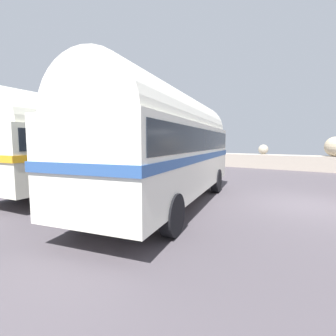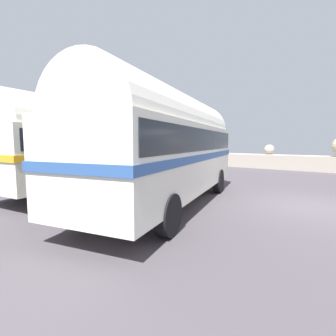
{
  "view_description": "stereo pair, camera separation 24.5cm",
  "coord_description": "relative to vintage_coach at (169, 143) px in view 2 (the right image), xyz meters",
  "views": [
    {
      "loc": [
        0.93,
        -9.15,
        2.08
      ],
      "look_at": [
        -3.68,
        -2.7,
        1.26
      ],
      "focal_mm": 26.64,
      "sensor_mm": 36.0,
      "label": 1
    },
    {
      "loc": [
        1.13,
        -9.0,
        2.08
      ],
      "look_at": [
        -3.68,
        -2.7,
        1.26
      ],
      "focal_mm": 26.64,
      "sensor_mm": 36.0,
      "label": 2
    }
  ],
  "objects": [
    {
      "name": "second_coach",
      "position": [
        -4.27,
        0.3,
        0.0
      ],
      "size": [
        3.74,
        8.86,
        3.7
      ],
      "rotation": [
        0.0,
        0.0,
        0.16
      ],
      "color": "black",
      "rests_on": "ground"
    },
    {
      "name": "vintage_coach",
      "position": [
        0.0,
        0.0,
        0.0
      ],
      "size": [
        4.44,
        8.91,
        3.7
      ],
      "rotation": [
        0.0,
        0.0,
        0.25
      ],
      "color": "black",
      "rests_on": "ground"
    },
    {
      "name": "ground",
      "position": [
        3.78,
        2.53,
        -2.04
      ],
      "size": [
        32.0,
        26.0,
        0.02
      ],
      "color": "#453F45"
    }
  ]
}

